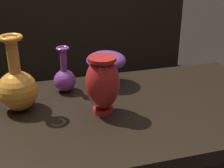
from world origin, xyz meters
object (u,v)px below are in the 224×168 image
Objects in this scene: vase_tall_behind at (65,78)px; vase_centerpiece at (103,83)px; vase_left_accent at (17,87)px; vase_right_accent at (106,61)px.

vase_centerpiece is at bearing -64.53° from vase_tall_behind.
vase_left_accent is at bearing -149.30° from vase_tall_behind.
vase_left_accent is 1.65× the size of vase_right_accent.
vase_centerpiece reaches higher than vase_tall_behind.
vase_centerpiece is 1.11× the size of vase_tall_behind.
vase_left_accent reaches higher than vase_right_accent.
vase_tall_behind is at bearing 30.70° from vase_left_accent.
vase_tall_behind is 0.21m from vase_left_accent.
vase_centerpiece reaches higher than vase_right_accent.
vase_tall_behind is (-0.10, 0.21, -0.05)m from vase_centerpiece.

